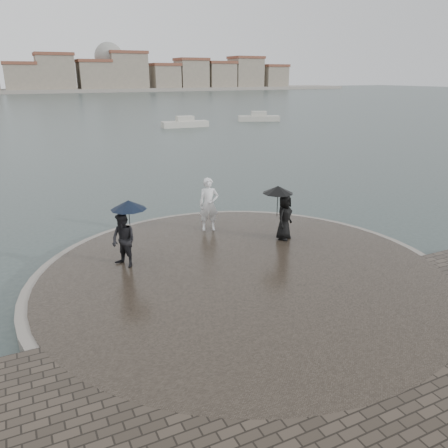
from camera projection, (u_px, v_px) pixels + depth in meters
ground at (313, 343)px, 10.19m from camera, size 400.00×400.00×0.00m
kerb_ring at (243, 277)px, 13.12m from camera, size 12.50×12.50×0.32m
quay_tip at (243, 276)px, 13.11m from camera, size 11.90×11.90×0.36m
statue at (209, 204)px, 16.22m from camera, size 0.84×0.68×1.99m
visitor_left at (125, 231)px, 13.09m from camera, size 1.27×1.15×2.04m
visitor_right at (282, 209)px, 15.25m from camera, size 1.26×1.07×1.95m
boats at (153, 127)px, 48.69m from camera, size 41.75×13.56×1.50m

